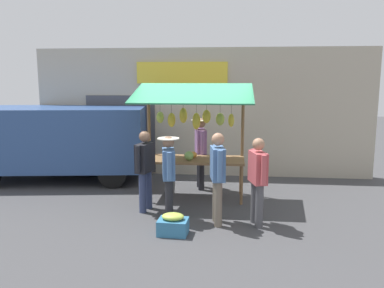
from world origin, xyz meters
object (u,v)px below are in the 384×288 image
at_px(market_stall, 193,128).
at_px(vendor_with_sunhat, 201,147).
at_px(shopper_with_ponytail, 145,165).
at_px(produce_crate_near, 173,225).
at_px(shopper_with_shopping_bag, 218,172).
at_px(shopper_in_grey_tee, 258,176).
at_px(shopper_in_striped_shirt, 169,171).
at_px(parked_van, 52,137).

relative_size(market_stall, vendor_with_sunhat, 1.48).
height_order(shopper_with_ponytail, produce_crate_near, shopper_with_ponytail).
height_order(vendor_with_sunhat, shopper_with_shopping_bag, vendor_with_sunhat).
bearing_deg(shopper_in_grey_tee, vendor_with_sunhat, 12.60).
relative_size(vendor_with_sunhat, shopper_with_ponytail, 1.05).
relative_size(shopper_with_ponytail, produce_crate_near, 3.11).
xyz_separation_m(market_stall, shopper_in_striped_shirt, (0.32, 1.40, -0.64)).
bearing_deg(shopper_with_shopping_bag, shopper_in_grey_tee, -98.42).
height_order(market_stall, shopper_in_grey_tee, market_stall).
bearing_deg(shopper_in_grey_tee, parked_van, 46.69).
relative_size(shopper_in_grey_tee, produce_crate_near, 3.07).
relative_size(shopper_with_ponytail, parked_van, 0.35).
bearing_deg(shopper_in_grey_tee, shopper_in_striped_shirt, 68.56).
distance_m(market_stall, shopper_in_striped_shirt, 1.57).
relative_size(shopper_in_striped_shirt, shopper_with_ponytail, 0.97).
bearing_deg(shopper_with_shopping_bag, market_stall, 10.93).
xyz_separation_m(vendor_with_sunhat, shopper_in_striped_shirt, (0.42, 2.10, -0.09)).
distance_m(shopper_in_grey_tee, shopper_in_striped_shirt, 1.63).
bearing_deg(shopper_with_ponytail, vendor_with_sunhat, -15.52).
height_order(shopper_with_ponytail, parked_van, parked_van).
bearing_deg(shopper_with_ponytail, produce_crate_near, -134.15).
height_order(shopper_in_grey_tee, shopper_with_shopping_bag, shopper_with_shopping_bag).
relative_size(vendor_with_sunhat, shopper_with_shopping_bag, 1.02).
xyz_separation_m(shopper_with_shopping_bag, produce_crate_near, (0.72, 0.57, -0.80)).
xyz_separation_m(shopper_in_grey_tee, shopper_in_striped_shirt, (1.62, -0.18, 0.01)).
bearing_deg(shopper_with_shopping_bag, parked_van, 48.56).
bearing_deg(parked_van, produce_crate_near, 130.10).
distance_m(market_stall, shopper_in_grey_tee, 2.14).
height_order(market_stall, shopper_with_ponytail, market_stall).
bearing_deg(market_stall, parked_van, -16.60).
height_order(vendor_with_sunhat, shopper_with_ponytail, vendor_with_sunhat).
distance_m(parked_van, produce_crate_near, 4.98).
distance_m(shopper_in_grey_tee, shopper_with_shopping_bag, 0.71).
bearing_deg(produce_crate_near, market_stall, -93.37).
bearing_deg(market_stall, shopper_in_grey_tee, 129.53).
bearing_deg(market_stall, shopper_with_shopping_bag, 110.45).
xyz_separation_m(market_stall, vendor_with_sunhat, (-0.10, -0.70, -0.55)).
distance_m(shopper_with_shopping_bag, shopper_in_striped_shirt, 0.93).
height_order(shopper_in_grey_tee, parked_van, parked_van).
xyz_separation_m(shopper_with_ponytail, produce_crate_near, (-0.73, 1.16, -0.75)).
distance_m(shopper_in_grey_tee, parked_van, 5.73).
height_order(vendor_with_sunhat, parked_van, parked_van).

